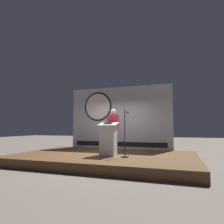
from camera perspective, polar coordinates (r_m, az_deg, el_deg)
name	(u,v)px	position (r m, az deg, el deg)	size (l,w,h in m)	color
ground_plane	(105,162)	(7.32, -2.14, -14.49)	(40.00, 40.00, 0.00)	#6B6056
stage_platform	(105,158)	(7.29, -2.14, -13.33)	(6.40, 4.00, 0.30)	brown
banner_display	(118,117)	(8.98, 1.85, -1.62)	(4.74, 0.12, 2.83)	#B2B7C1
podium	(108,139)	(6.74, -1.11, -7.97)	(0.64, 0.50, 1.15)	silver
speaker_person	(113,131)	(7.17, 0.37, -5.54)	(0.40, 0.26, 1.65)	black
microphone_stand	(125,140)	(6.46, 3.90, -8.24)	(0.24, 0.56, 1.53)	black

